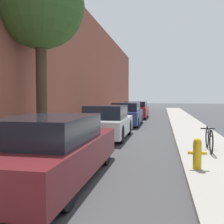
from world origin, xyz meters
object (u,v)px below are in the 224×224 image
at_px(parked_car_red, 136,110).
at_px(parked_car_white, 107,123).
at_px(parked_car_navy, 127,114).
at_px(street_tree_near, 40,6).
at_px(parked_car_maroon, 52,150).
at_px(bicycle, 209,139).
at_px(fire_hydrant, 197,153).

bearing_deg(parked_car_red, parked_car_white, -90.68).
height_order(parked_car_navy, street_tree_near, street_tree_near).
relative_size(parked_car_white, parked_car_navy, 0.90).
xyz_separation_m(parked_car_maroon, street_tree_near, (-2.12, 3.93, 4.45)).
bearing_deg(bicycle, parked_car_white, 148.10).
height_order(street_tree_near, bicycle, street_tree_near).
relative_size(parked_car_navy, parked_car_red, 0.97).
bearing_deg(parked_car_maroon, parked_car_navy, 89.64).
bearing_deg(bicycle, parked_car_red, 107.26).
height_order(parked_car_red, bicycle, parked_car_red).
distance_m(parked_car_red, street_tree_near, 14.23).
bearing_deg(parked_car_white, parked_car_red, 89.32).
relative_size(parked_car_white, fire_hydrant, 5.47).
xyz_separation_m(parked_car_white, bicycle, (3.78, -2.61, -0.19)).
bearing_deg(parked_car_red, fire_hydrant, -79.44).
xyz_separation_m(parked_car_red, street_tree_near, (-2.21, -13.34, 4.43)).
xyz_separation_m(parked_car_white, parked_car_red, (0.14, 11.40, 0.00)).
distance_m(street_tree_near, bicycle, 7.49).
bearing_deg(parked_car_navy, parked_car_white, -91.27).
distance_m(parked_car_navy, bicycle, 8.88).
height_order(parked_car_white, parked_car_navy, parked_car_navy).
bearing_deg(parked_car_maroon, parked_car_red, 89.72).
distance_m(parked_car_maroon, bicycle, 4.96).
relative_size(parked_car_maroon, street_tree_near, 0.70).
height_order(parked_car_navy, fire_hydrant, parked_car_navy).
xyz_separation_m(parked_car_maroon, parked_car_red, (0.09, 17.27, 0.02)).
relative_size(parked_car_red, bicycle, 2.56).
xyz_separation_m(parked_car_maroon, parked_car_navy, (0.07, 11.35, 0.02)).
xyz_separation_m(parked_car_red, bicycle, (3.64, -14.00, -0.19)).
relative_size(parked_car_navy, bicycle, 2.49).
distance_m(parked_car_navy, street_tree_near, 8.92).
relative_size(parked_car_white, parked_car_red, 0.88).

